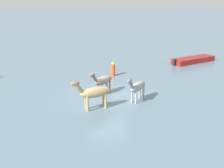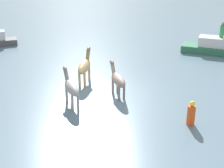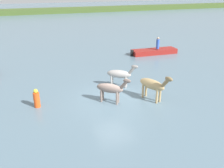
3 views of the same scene
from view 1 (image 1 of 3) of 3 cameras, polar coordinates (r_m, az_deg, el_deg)
name	(u,v)px [view 1 (image 1 of 3)]	position (r m, az deg, el deg)	size (l,w,h in m)	color
ground_plane	(107,96)	(18.25, -1.01, -2.40)	(201.84, 201.84, 0.00)	slate
horse_dun_straggler	(94,93)	(15.85, -3.69, -1.77)	(1.19, 2.34, 1.84)	tan
horse_gray_outer	(103,81)	(18.28, -1.92, 0.68)	(1.83, 1.68, 1.67)	gray
horse_dark_mare	(137,87)	(17.09, 5.24, -0.60)	(1.95, 1.57, 1.70)	#9E9993
boat_skiff_near	(193,61)	(28.16, 16.25, 4.63)	(3.28, 4.74, 0.74)	maroon
buoy_channel_marker	(113,70)	(22.52, 0.20, 2.97)	(0.36, 0.36, 1.14)	#E54C19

